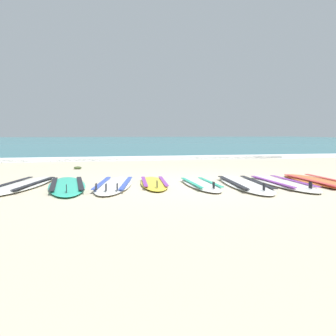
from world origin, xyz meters
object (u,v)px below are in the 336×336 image
(surfboard_2, at_px, (114,185))
(surfboard_3, at_px, (154,183))
(surfboard_6, at_px, (282,183))
(surfboard_0, at_px, (23,185))
(surfboard_1, at_px, (67,185))
(surfboard_4, at_px, (201,184))
(surfboard_5, at_px, (244,184))
(surfboard_7, at_px, (320,182))

(surfboard_2, height_order, surfboard_3, same)
(surfboard_6, bearing_deg, surfboard_0, 171.36)
(surfboard_1, bearing_deg, surfboard_4, -8.41)
(surfboard_5, bearing_deg, surfboard_4, 171.63)
(surfboard_5, relative_size, surfboard_6, 1.08)
(surfboard_4, bearing_deg, surfboard_3, 157.93)
(surfboard_6, bearing_deg, surfboard_3, 168.57)
(surfboard_1, xyz_separation_m, surfboard_7, (4.71, -0.47, 0.00))
(surfboard_0, relative_size, surfboard_5, 0.98)
(surfboard_2, bearing_deg, surfboard_0, 169.28)
(surfboard_2, distance_m, surfboard_7, 3.90)
(surfboard_2, distance_m, surfboard_4, 1.56)
(surfboard_2, relative_size, surfboard_6, 1.02)
(surfboard_4, relative_size, surfboard_6, 0.81)
(surfboard_1, height_order, surfboard_5, same)
(surfboard_5, bearing_deg, surfboard_1, 171.60)
(surfboard_2, height_order, surfboard_5, same)
(surfboard_3, relative_size, surfboard_4, 1.02)
(surfboard_2, bearing_deg, surfboard_4, -9.57)
(surfboard_1, relative_size, surfboard_3, 1.28)
(surfboard_5, xyz_separation_m, surfboard_6, (0.74, -0.03, 0.00))
(surfboard_0, relative_size, surfboard_2, 1.04)
(surfboard_0, relative_size, surfboard_1, 1.01)
(surfboard_4, relative_size, surfboard_5, 0.74)
(surfboard_4, bearing_deg, surfboard_0, 169.84)
(surfboard_0, height_order, surfboard_1, same)
(surfboard_2, bearing_deg, surfboard_1, 173.77)
(surfboard_7, bearing_deg, surfboard_2, 174.44)
(surfboard_2, relative_size, surfboard_4, 1.26)
(surfboard_1, distance_m, surfboard_5, 3.20)
(surfboard_3, relative_size, surfboard_6, 0.82)
(surfboard_4, bearing_deg, surfboard_2, 170.43)
(surfboard_2, relative_size, surfboard_7, 0.94)
(surfboard_1, xyz_separation_m, surfboard_4, (2.37, -0.35, 0.00))
(surfboard_0, bearing_deg, surfboard_3, -5.79)
(surfboard_5, bearing_deg, surfboard_2, 170.84)
(surfboard_0, bearing_deg, surfboard_1, -15.37)
(surfboard_1, height_order, surfboard_4, same)
(surfboard_3, bearing_deg, surfboard_6, -11.43)
(surfboard_2, xyz_separation_m, surfboard_3, (0.74, 0.07, -0.00))
(surfboard_3, xyz_separation_m, surfboard_6, (2.34, -0.47, -0.00))
(surfboard_6, height_order, surfboard_7, same)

